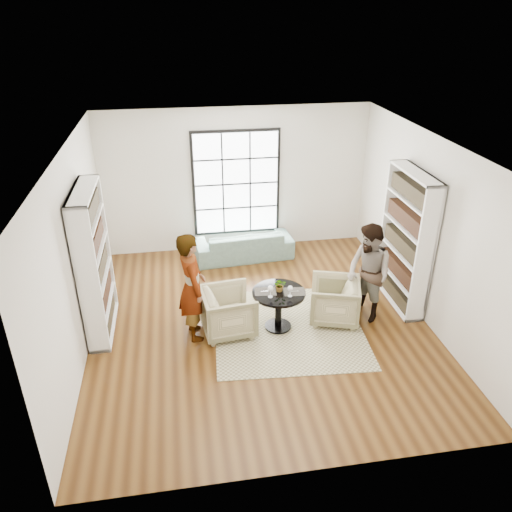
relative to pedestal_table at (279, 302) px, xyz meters
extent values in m
plane|color=brown|center=(-0.27, 0.17, -0.50)|extent=(6.00, 6.00, 0.00)
plane|color=silver|center=(-0.27, 3.17, 1.00)|extent=(5.50, 0.00, 5.50)
plane|color=silver|center=(-3.02, 0.17, 1.00)|extent=(0.00, 6.00, 6.00)
plane|color=silver|center=(2.48, 0.17, 1.00)|extent=(0.00, 6.00, 6.00)
plane|color=silver|center=(-0.27, -2.83, 1.00)|extent=(5.50, 0.00, 5.50)
plane|color=white|center=(-0.27, 0.17, 2.50)|extent=(6.00, 6.00, 0.00)
cube|color=black|center=(-0.27, 3.15, 0.95)|extent=(1.82, 0.06, 2.22)
cube|color=white|center=(-0.27, 3.11, 0.95)|extent=(1.70, 0.02, 2.10)
cube|color=#BAB48B|center=(0.16, -0.05, -0.49)|extent=(2.56, 2.56, 0.01)
cylinder|color=black|center=(0.00, 0.00, -0.48)|extent=(0.44, 0.44, 0.04)
cylinder|color=black|center=(0.00, 0.00, -0.17)|extent=(0.11, 0.11, 0.61)
cylinder|color=black|center=(0.00, 0.00, 0.17)|extent=(0.86, 0.86, 0.04)
imported|color=gray|center=(-0.20, 2.62, -0.21)|extent=(2.06, 0.95, 0.58)
imported|color=gray|center=(-0.81, 0.03, -0.12)|extent=(0.92, 0.90, 0.75)
imported|color=#C2BA8A|center=(0.97, 0.09, -0.13)|extent=(1.00, 0.99, 0.73)
imported|color=gray|center=(-1.36, 0.03, 0.39)|extent=(0.52, 0.71, 1.79)
imported|color=gray|center=(1.52, 0.09, 0.34)|extent=(0.87, 0.98, 1.68)
cube|color=#282622|center=(-0.21, 0.04, 0.19)|extent=(0.37, 0.29, 0.01)
cube|color=#282622|center=(0.25, -0.04, 0.19)|extent=(0.37, 0.29, 0.01)
cylinder|color=silver|center=(-0.16, -0.13, 0.19)|extent=(0.07, 0.07, 0.01)
cylinder|color=silver|center=(-0.16, -0.13, 0.25)|extent=(0.01, 0.01, 0.12)
sphere|color=maroon|center=(-0.16, -0.13, 0.34)|extent=(0.09, 0.09, 0.09)
ellipsoid|color=white|center=(-0.16, -0.13, 0.34)|extent=(0.09, 0.09, 0.10)
cylinder|color=silver|center=(0.15, -0.16, 0.19)|extent=(0.07, 0.07, 0.01)
cylinder|color=silver|center=(0.15, -0.16, 0.24)|extent=(0.01, 0.01, 0.11)
sphere|color=maroon|center=(0.15, -0.16, 0.33)|extent=(0.08, 0.08, 0.08)
ellipsoid|color=white|center=(0.15, -0.16, 0.33)|extent=(0.08, 0.08, 0.09)
imported|color=gray|center=(0.02, 0.02, 0.29)|extent=(0.22, 0.19, 0.21)
camera|label=1|loc=(-1.46, -6.65, 4.32)|focal=35.00mm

